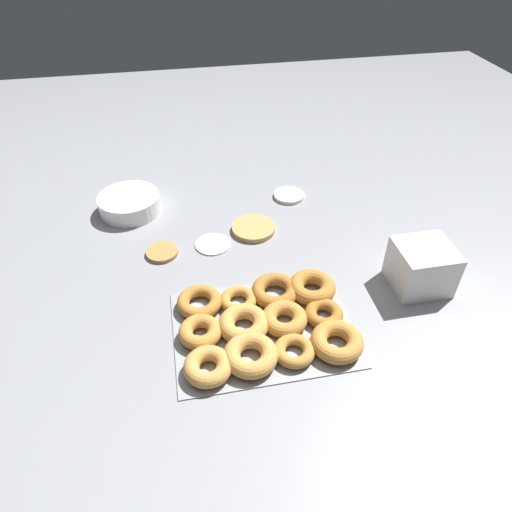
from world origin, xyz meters
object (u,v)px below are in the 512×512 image
(batter_bowl, at_px, (130,204))
(container_stack, at_px, (421,267))
(pancake_3, at_px, (213,244))
(donut_tray, at_px, (266,323))
(pancake_0, at_px, (254,228))
(pancake_1, at_px, (162,252))
(pancake_2, at_px, (289,195))

(batter_bowl, relative_size, container_stack, 1.37)
(pancake_3, xyz_separation_m, donut_tray, (0.08, -0.31, 0.01))
(pancake_0, distance_m, container_stack, 0.45)
(pancake_3, relative_size, donut_tray, 0.24)
(pancake_1, bearing_deg, batter_bowl, 110.91)
(pancake_1, bearing_deg, pancake_3, 4.87)
(pancake_2, xyz_separation_m, pancake_3, (-0.26, -0.19, -0.00))
(pancake_3, bearing_deg, pancake_0, 19.46)
(pancake_1, height_order, donut_tray, donut_tray)
(pancake_0, relative_size, container_stack, 0.93)
(pancake_3, xyz_separation_m, container_stack, (0.46, -0.25, 0.05))
(pancake_0, height_order, pancake_3, pancake_0)
(pancake_3, distance_m, donut_tray, 0.32)
(pancake_0, distance_m, pancake_2, 0.20)
(donut_tray, xyz_separation_m, container_stack, (0.39, 0.07, 0.04))
(batter_bowl, bearing_deg, pancake_3, -43.51)
(pancake_3, bearing_deg, pancake_2, 36.52)
(pancake_1, distance_m, pancake_2, 0.44)
(pancake_2, distance_m, pancake_3, 0.32)
(pancake_0, xyz_separation_m, pancake_3, (-0.12, -0.04, -0.00))
(pancake_3, relative_size, container_stack, 0.73)
(batter_bowl, bearing_deg, pancake_1, -69.09)
(donut_tray, relative_size, batter_bowl, 2.19)
(pancake_2, relative_size, container_stack, 0.72)
(donut_tray, height_order, batter_bowl, batter_bowl)
(pancake_3, bearing_deg, donut_tray, -76.15)
(container_stack, bearing_deg, donut_tray, -170.15)
(pancake_0, xyz_separation_m, container_stack, (0.34, -0.29, 0.05))
(pancake_1, xyz_separation_m, pancake_2, (0.39, 0.20, 0.00))
(pancake_0, relative_size, batter_bowl, 0.68)
(batter_bowl, height_order, container_stack, container_stack)
(batter_bowl, bearing_deg, pancake_2, -1.91)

